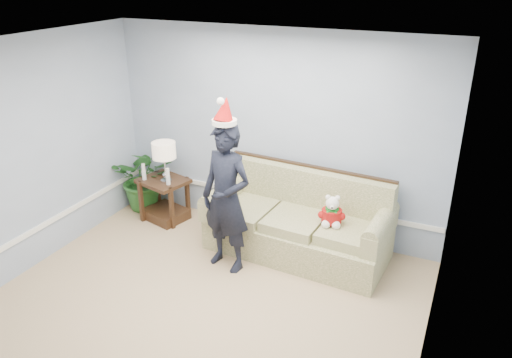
{
  "coord_description": "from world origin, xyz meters",
  "views": [
    {
      "loc": [
        2.36,
        -3.19,
        3.39
      ],
      "look_at": [
        0.18,
        1.55,
        1.12
      ],
      "focal_mm": 35.0,
      "sensor_mm": 36.0,
      "label": 1
    }
  ],
  "objects_px": {
    "side_table": "(165,203)",
    "teddy_bear": "(332,214)",
    "table_lamp": "(164,152)",
    "man": "(226,198)",
    "sofa": "(299,225)",
    "houseplant": "(145,178)"
  },
  "relations": [
    {
      "from": "sofa",
      "to": "man",
      "type": "bearing_deg",
      "value": -130.88
    },
    {
      "from": "teddy_bear",
      "to": "table_lamp",
      "type": "bearing_deg",
      "value": 162.81
    },
    {
      "from": "sofa",
      "to": "table_lamp",
      "type": "xyz_separation_m",
      "value": [
        -1.95,
        -0.02,
        0.68
      ]
    },
    {
      "from": "houseplant",
      "to": "man",
      "type": "relative_size",
      "value": 0.54
    },
    {
      "from": "side_table",
      "to": "houseplant",
      "type": "xyz_separation_m",
      "value": [
        -0.45,
        0.19,
        0.25
      ]
    },
    {
      "from": "side_table",
      "to": "teddy_bear",
      "type": "height_order",
      "value": "teddy_bear"
    },
    {
      "from": "man",
      "to": "teddy_bear",
      "type": "bearing_deg",
      "value": 36.74
    },
    {
      "from": "table_lamp",
      "to": "side_table",
      "type": "bearing_deg",
      "value": 151.81
    },
    {
      "from": "side_table",
      "to": "man",
      "type": "relative_size",
      "value": 0.42
    },
    {
      "from": "man",
      "to": "teddy_bear",
      "type": "distance_m",
      "value": 1.25
    },
    {
      "from": "side_table",
      "to": "man",
      "type": "distance_m",
      "value": 1.68
    },
    {
      "from": "table_lamp",
      "to": "sofa",
      "type": "bearing_deg",
      "value": 0.49
    },
    {
      "from": "man",
      "to": "teddy_bear",
      "type": "height_order",
      "value": "man"
    },
    {
      "from": "houseplant",
      "to": "teddy_bear",
      "type": "relative_size",
      "value": 2.51
    },
    {
      "from": "sofa",
      "to": "side_table",
      "type": "distance_m",
      "value": 2.04
    },
    {
      "from": "sofa",
      "to": "table_lamp",
      "type": "bearing_deg",
      "value": -175.83
    },
    {
      "from": "side_table",
      "to": "man",
      "type": "height_order",
      "value": "man"
    },
    {
      "from": "houseplant",
      "to": "teddy_bear",
      "type": "height_order",
      "value": "houseplant"
    },
    {
      "from": "sofa",
      "to": "teddy_bear",
      "type": "relative_size",
      "value": 5.91
    },
    {
      "from": "teddy_bear",
      "to": "sofa",
      "type": "bearing_deg",
      "value": 148.49
    },
    {
      "from": "side_table",
      "to": "teddy_bear",
      "type": "relative_size",
      "value": 1.93
    },
    {
      "from": "sofa",
      "to": "side_table",
      "type": "bearing_deg",
      "value": -177.14
    }
  ]
}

